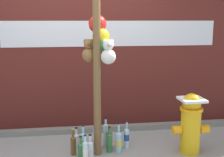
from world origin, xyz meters
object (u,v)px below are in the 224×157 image
memorial_post (98,20)px  bottle_4 (90,149)px  bottle_0 (73,144)px  bottle_7 (96,138)px  bottle_11 (76,140)px  bottle_2 (81,151)px  bottle_6 (85,152)px  bottle_10 (119,141)px  fire_hydrant (191,122)px  bottle_8 (127,137)px  bottle_9 (83,143)px  bottle_3 (106,134)px  bottle_1 (109,142)px  bottle_5 (109,139)px

memorial_post → bottle_4: 1.52m
bottle_0 → bottle_7: (0.30, 0.17, 0.01)m
memorial_post → bottle_11: 1.56m
bottle_2 → bottle_7: 0.38m
bottle_6 → bottle_10: (0.44, 0.29, -0.01)m
fire_hydrant → bottle_2: size_ratio=2.57×
memorial_post → bottle_10: size_ratio=7.72×
memorial_post → bottle_7: size_ratio=8.47×
fire_hydrant → bottle_7: (-1.15, 0.30, -0.26)m
bottle_8 → bottle_10: bottle_10 is taller
bottle_4 → bottle_9: bottle_9 is taller
bottle_6 → bottle_11: 0.47m
memorial_post → bottle_6: (-0.19, -0.31, -1.49)m
bottle_0 → bottle_6: (0.13, -0.29, 0.02)m
bottle_3 → bottle_11: size_ratio=1.33×
fire_hydrant → bottle_4: 1.28m
bottle_4 → bottle_1: bearing=37.5°
bottle_10 → fire_hydrant: bearing=-8.9°
bottle_6 → bottle_9: 0.24m
bottle_7 → bottle_10: bottle_10 is taller
bottle_1 → bottle_6: (-0.32, -0.31, 0.02)m
bottle_2 → bottle_11: 0.33m
bottle_0 → bottle_9: bottle_9 is taller
bottle_4 → bottle_9: size_ratio=0.81×
bottle_6 → bottle_9: bottle_9 is taller
memorial_post → bottle_7: 1.51m
fire_hydrant → bottle_1: 1.04m
bottle_11 → bottle_7: bearing=-1.5°
bottle_0 → bottle_5: (0.46, 0.12, -0.01)m
bottle_1 → bottle_10: bottle_10 is taller
bottle_8 → bottle_11: size_ratio=1.26×
bottle_1 → memorial_post: bearing=-178.1°
bottle_9 → bottle_6: bearing=-88.3°
fire_hydrant → bottle_2: 1.39m
bottle_1 → bottle_3: bearing=97.4°
bottle_1 → bottle_7: 0.21m
bottle_2 → bottle_4: bottle_4 is taller
fire_hydrant → bottle_11: 1.46m
bottle_5 → bottle_1: bearing=-96.6°
bottle_1 → bottle_11: size_ratio=1.13×
bottle_8 → bottle_10: 0.16m
bottle_9 → fire_hydrant: bearing=-3.8°
bottle_5 → bottle_8: bottle_8 is taller
bottle_5 → bottle_6: (-0.33, -0.41, 0.02)m
bottle_2 → bottle_10: (0.48, 0.15, 0.03)m
bottle_8 → bottle_6: bearing=-144.7°
bottle_1 → bottle_7: bearing=138.0°
bottle_2 → bottle_9: bottle_9 is taller
bottle_2 → bottle_4: bearing=-9.8°
bottle_9 → bottle_10: (0.45, 0.05, -0.03)m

